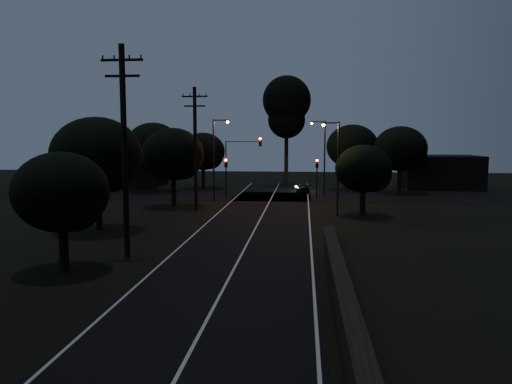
{
  "coord_description": "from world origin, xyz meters",
  "views": [
    {
      "loc": [
        3.27,
        -10.16,
        6.33
      ],
      "look_at": [
        0.0,
        24.0,
        2.5
      ],
      "focal_mm": 35.0,
      "sensor_mm": 36.0,
      "label": 1
    }
  ],
  "objects_px": {
    "streetlight_a": "(216,154)",
    "streetlight_c": "(336,161)",
    "utility_pole_mid": "(124,148)",
    "utility_pole_far": "(195,146)",
    "signal_mast": "(242,156)",
    "tall_pine": "(287,106)",
    "car": "(303,188)",
    "signal_right": "(317,172)",
    "streetlight_b": "(323,152)",
    "signal_left": "(226,171)"
  },
  "relations": [
    {
      "from": "signal_mast",
      "to": "car",
      "type": "relative_size",
      "value": 1.96
    },
    {
      "from": "signal_right",
      "to": "signal_mast",
      "type": "xyz_separation_m",
      "value": [
        -7.51,
        0.0,
        1.5
      ]
    },
    {
      "from": "utility_pole_mid",
      "to": "signal_right",
      "type": "relative_size",
      "value": 2.68
    },
    {
      "from": "signal_mast",
      "to": "streetlight_b",
      "type": "relative_size",
      "value": 0.78
    },
    {
      "from": "streetlight_a",
      "to": "car",
      "type": "distance_m",
      "value": 12.37
    },
    {
      "from": "signal_right",
      "to": "streetlight_c",
      "type": "distance_m",
      "value": 10.18
    },
    {
      "from": "tall_pine",
      "to": "car",
      "type": "bearing_deg",
      "value": -76.26
    },
    {
      "from": "utility_pole_far",
      "to": "car",
      "type": "height_order",
      "value": "utility_pole_far"
    },
    {
      "from": "utility_pole_mid",
      "to": "streetlight_c",
      "type": "bearing_deg",
      "value": 51.74
    },
    {
      "from": "utility_pole_mid",
      "to": "streetlight_a",
      "type": "relative_size",
      "value": 1.38
    },
    {
      "from": "utility_pole_far",
      "to": "signal_right",
      "type": "bearing_deg",
      "value": 37.0
    },
    {
      "from": "streetlight_a",
      "to": "streetlight_c",
      "type": "height_order",
      "value": "streetlight_a"
    },
    {
      "from": "tall_pine",
      "to": "streetlight_b",
      "type": "height_order",
      "value": "tall_pine"
    },
    {
      "from": "streetlight_a",
      "to": "car",
      "type": "relative_size",
      "value": 2.5
    },
    {
      "from": "streetlight_c",
      "to": "car",
      "type": "bearing_deg",
      "value": 99.33
    },
    {
      "from": "tall_pine",
      "to": "signal_left",
      "type": "height_order",
      "value": "tall_pine"
    },
    {
      "from": "signal_left",
      "to": "streetlight_c",
      "type": "bearing_deg",
      "value": -43.76
    },
    {
      "from": "utility_pole_mid",
      "to": "signal_left",
      "type": "distance_m",
      "value": 25.19
    },
    {
      "from": "utility_pole_far",
      "to": "tall_pine",
      "type": "height_order",
      "value": "tall_pine"
    },
    {
      "from": "utility_pole_mid",
      "to": "signal_mast",
      "type": "xyz_separation_m",
      "value": [
        3.09,
        24.99,
        -1.4
      ]
    },
    {
      "from": "signal_left",
      "to": "signal_right",
      "type": "relative_size",
      "value": 1.0
    },
    {
      "from": "tall_pine",
      "to": "signal_left",
      "type": "xyz_separation_m",
      "value": [
        -5.6,
        -15.01,
        -7.34
      ]
    },
    {
      "from": "signal_right",
      "to": "streetlight_a",
      "type": "distance_m",
      "value": 10.26
    },
    {
      "from": "utility_pole_mid",
      "to": "car",
      "type": "xyz_separation_m",
      "value": [
        9.2,
        31.0,
        -5.19
      ]
    },
    {
      "from": "streetlight_a",
      "to": "signal_mast",
      "type": "bearing_deg",
      "value": 39.77
    },
    {
      "from": "signal_right",
      "to": "signal_mast",
      "type": "bearing_deg",
      "value": 179.97
    },
    {
      "from": "streetlight_a",
      "to": "streetlight_c",
      "type": "bearing_deg",
      "value": -35.69
    },
    {
      "from": "utility_pole_far",
      "to": "streetlight_b",
      "type": "relative_size",
      "value": 1.31
    },
    {
      "from": "signal_mast",
      "to": "signal_left",
      "type": "bearing_deg",
      "value": -179.87
    },
    {
      "from": "utility_pole_far",
      "to": "streetlight_b",
      "type": "height_order",
      "value": "utility_pole_far"
    },
    {
      "from": "streetlight_b",
      "to": "car",
      "type": "height_order",
      "value": "streetlight_b"
    },
    {
      "from": "signal_mast",
      "to": "utility_pole_far",
      "type": "bearing_deg",
      "value": -111.11
    },
    {
      "from": "utility_pole_far",
      "to": "car",
      "type": "relative_size",
      "value": 3.29
    },
    {
      "from": "utility_pole_mid",
      "to": "streetlight_a",
      "type": "distance_m",
      "value": 23.04
    },
    {
      "from": "streetlight_b",
      "to": "car",
      "type": "relative_size",
      "value": 2.5
    },
    {
      "from": "utility_pole_mid",
      "to": "tall_pine",
      "type": "distance_m",
      "value": 40.85
    },
    {
      "from": "signal_left",
      "to": "streetlight_a",
      "type": "relative_size",
      "value": 0.51
    },
    {
      "from": "signal_left",
      "to": "streetlight_a",
      "type": "bearing_deg",
      "value": -109.59
    },
    {
      "from": "utility_pole_mid",
      "to": "utility_pole_far",
      "type": "height_order",
      "value": "utility_pole_mid"
    },
    {
      "from": "utility_pole_far",
      "to": "signal_right",
      "type": "distance_m",
      "value": 13.53
    },
    {
      "from": "utility_pole_far",
      "to": "signal_right",
      "type": "xyz_separation_m",
      "value": [
        10.6,
        7.99,
        -2.65
      ]
    },
    {
      "from": "signal_mast",
      "to": "streetlight_c",
      "type": "distance_m",
      "value": 13.28
    },
    {
      "from": "utility_pole_far",
      "to": "car",
      "type": "distance_m",
      "value": 17.47
    },
    {
      "from": "signal_left",
      "to": "streetlight_c",
      "type": "distance_m",
      "value": 14.52
    },
    {
      "from": "utility_pole_mid",
      "to": "streetlight_b",
      "type": "distance_m",
      "value": 31.15
    },
    {
      "from": "tall_pine",
      "to": "signal_right",
      "type": "xyz_separation_m",
      "value": [
        3.6,
        -15.01,
        -7.34
      ]
    },
    {
      "from": "utility_pole_mid",
      "to": "signal_mast",
      "type": "relative_size",
      "value": 1.76
    },
    {
      "from": "utility_pole_far",
      "to": "utility_pole_mid",
      "type": "bearing_deg",
      "value": -90.0
    },
    {
      "from": "car",
      "to": "signal_right",
      "type": "bearing_deg",
      "value": 96.59
    },
    {
      "from": "signal_mast",
      "to": "car",
      "type": "height_order",
      "value": "signal_mast"
    }
  ]
}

